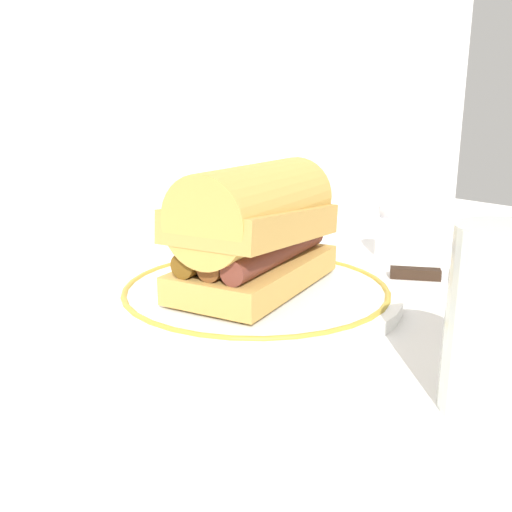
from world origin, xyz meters
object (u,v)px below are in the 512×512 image
sausage_sandwich (256,227)px  drinking_glass (501,335)px  plate (256,292)px  salt_shaker (389,228)px  butter_knife (442,276)px

sausage_sandwich → drinking_glass: (-0.01, -0.26, -0.02)m
drinking_glass → plate: bearing=88.6°
salt_shaker → sausage_sandwich: bearing=-172.0°
plate → butter_knife: (0.21, -0.07, -0.00)m
plate → butter_knife: 0.22m
plate → salt_shaker: bearing=8.0°
sausage_sandwich → plate: bearing=-170.8°
butter_knife → salt_shaker: bearing=72.7°
sausage_sandwich → drinking_glass: size_ratio=1.80×
sausage_sandwich → drinking_glass: 0.26m
drinking_glass → butter_knife: 0.29m
salt_shaker → drinking_glass: bearing=-129.8°
salt_shaker → butter_knife: (-0.03, -0.11, -0.03)m
plate → drinking_glass: (-0.01, -0.26, 0.04)m
salt_shaker → butter_knife: size_ratio=0.67×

